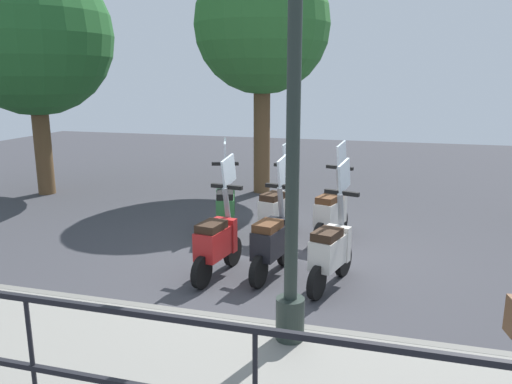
# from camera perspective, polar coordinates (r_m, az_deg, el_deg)

# --- Properties ---
(ground_plane) EXTENTS (28.00, 28.00, 0.00)m
(ground_plane) POSITION_cam_1_polar(r_m,az_deg,el_deg) (7.13, 3.47, -7.66)
(ground_plane) COLOR #38383D
(promenade_walkway) EXTENTS (2.20, 20.00, 0.15)m
(promenade_walkway) POSITION_cam_1_polar(r_m,az_deg,el_deg) (4.39, -5.92, -20.83)
(promenade_walkway) COLOR gray
(promenade_walkway) RESTS_ON ground_plane
(fence_railing) EXTENTS (0.04, 16.03, 1.07)m
(fence_railing) POSITION_cam_1_polar(r_m,az_deg,el_deg) (3.15, -13.63, -18.13)
(fence_railing) COLOR black
(fence_railing) RESTS_ON promenade_walkway
(lamp_post_near) EXTENTS (0.26, 0.90, 4.37)m
(lamp_post_near) POSITION_cam_1_polar(r_m,az_deg,el_deg) (4.23, 4.27, 7.24)
(lamp_post_near) COLOR #232D28
(lamp_post_near) RESTS_ON promenade_walkway
(tree_large) EXTENTS (3.28, 3.28, 4.99)m
(tree_large) POSITION_cam_1_polar(r_m,az_deg,el_deg) (11.74, -24.20, 15.90)
(tree_large) COLOR brown
(tree_large) RESTS_ON ground_plane
(tree_distant) EXTENTS (2.86, 2.86, 5.01)m
(tree_distant) POSITION_cam_1_polar(r_m,az_deg,el_deg) (10.97, 0.70, 18.41)
(tree_distant) COLOR brown
(tree_distant) RESTS_ON ground_plane
(scooter_near_0) EXTENTS (1.21, 0.53, 1.54)m
(scooter_near_0) POSITION_cam_1_polar(r_m,az_deg,el_deg) (6.13, 8.59, -6.50)
(scooter_near_0) COLOR black
(scooter_near_0) RESTS_ON ground_plane
(scooter_near_1) EXTENTS (1.22, 0.48, 1.54)m
(scooter_near_1) POSITION_cam_1_polar(r_m,az_deg,el_deg) (6.39, 1.89, -5.51)
(scooter_near_1) COLOR black
(scooter_near_1) RESTS_ON ground_plane
(scooter_near_2) EXTENTS (1.23, 0.46, 1.54)m
(scooter_near_2) POSITION_cam_1_polar(r_m,az_deg,el_deg) (6.39, -4.45, -5.55)
(scooter_near_2) COLOR black
(scooter_near_2) RESTS_ON ground_plane
(scooter_far_0) EXTENTS (1.21, 0.53, 1.54)m
(scooter_far_0) POSITION_cam_1_polar(r_m,az_deg,el_deg) (7.81, 8.60, -2.21)
(scooter_far_0) COLOR black
(scooter_far_0) RESTS_ON ground_plane
(scooter_far_1) EXTENTS (1.20, 0.54, 1.54)m
(scooter_far_1) POSITION_cam_1_polar(r_m,az_deg,el_deg) (7.90, 2.47, -1.91)
(scooter_far_1) COLOR black
(scooter_far_1) RESTS_ON ground_plane
(scooter_far_2) EXTENTS (1.19, 0.55, 1.54)m
(scooter_far_2) POSITION_cam_1_polar(r_m,az_deg,el_deg) (8.04, -3.51, -1.65)
(scooter_far_2) COLOR black
(scooter_far_2) RESTS_ON ground_plane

